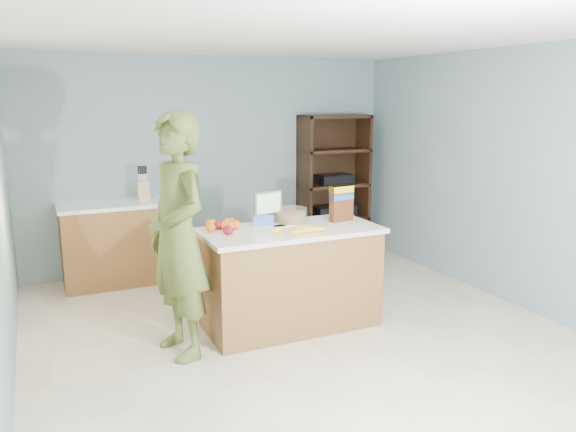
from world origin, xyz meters
name	(u,v)px	position (x,y,z in m)	size (l,w,h in m)	color
floor	(305,338)	(0.00, 0.00, 0.00)	(4.50, 5.00, 0.02)	beige
walls	(306,144)	(0.00, 0.00, 1.65)	(4.52, 5.02, 2.51)	gray
counter_peninsula	(290,281)	(0.00, 0.30, 0.42)	(1.56, 0.76, 0.90)	brown
back_cabinet	(119,242)	(-1.20, 2.20, 0.45)	(1.24, 0.62, 0.90)	brown
shelving_unit	(332,187)	(1.55, 2.35, 0.86)	(0.90, 0.40, 1.80)	black
person	(178,237)	(-1.02, 0.16, 0.96)	(0.70, 0.46, 1.92)	#505A26
knife_block	(143,190)	(-0.92, 2.17, 1.02)	(0.12, 0.10, 0.31)	tan
envelopes	(279,226)	(-0.05, 0.42, 0.90)	(0.34, 0.18, 0.00)	white
bananas	(300,230)	(0.00, 0.12, 0.92)	(0.49, 0.23, 0.04)	yellow
apples	(225,229)	(-0.57, 0.38, 0.94)	(0.10, 0.29, 0.07)	maroon
oranges	(223,225)	(-0.54, 0.52, 0.94)	(0.31, 0.23, 0.08)	orange
blue_carton	(264,221)	(-0.16, 0.52, 0.94)	(0.18, 0.12, 0.08)	blue
salad_bowl	(291,216)	(0.11, 0.52, 0.96)	(0.30, 0.30, 0.13)	#267219
tv	(268,205)	(-0.07, 0.63, 1.06)	(0.28, 0.12, 0.28)	silver
cereal_box	(341,201)	(0.55, 0.37, 1.09)	(0.22, 0.10, 0.33)	#592B14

